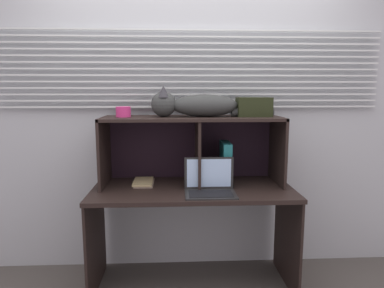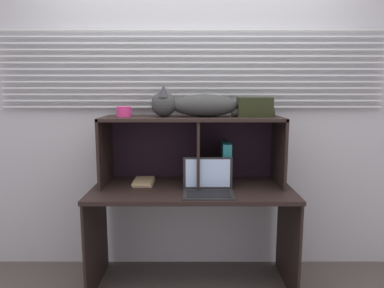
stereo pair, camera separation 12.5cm
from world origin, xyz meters
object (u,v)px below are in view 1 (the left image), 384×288
at_px(binder_upright, 225,163).
at_px(small_basket, 123,112).
at_px(storage_box, 254,107).
at_px(cat, 195,105).
at_px(laptop, 210,186).
at_px(book_stack, 144,182).

relative_size(binder_upright, small_basket, 2.95).
distance_m(small_basket, storage_box, 0.96).
bearing_deg(small_basket, cat, 0.00).
bearing_deg(binder_upright, storage_box, 0.00).
height_order(cat, laptop, cat).
bearing_deg(cat, binder_upright, -0.00).
bearing_deg(storage_box, cat, 180.00).
bearing_deg(book_stack, storage_box, 0.34).
distance_m(book_stack, storage_box, 1.00).
bearing_deg(binder_upright, book_stack, -179.55).
xyz_separation_m(cat, storage_box, (0.43, -0.00, -0.02)).
bearing_deg(storage_box, small_basket, 180.00).
distance_m(cat, binder_upright, 0.49).
bearing_deg(small_basket, laptop, -22.32).
xyz_separation_m(laptop, small_basket, (-0.61, 0.25, 0.50)).
height_order(cat, small_basket, cat).
height_order(laptop, book_stack, laptop).
xyz_separation_m(cat, book_stack, (-0.39, -0.00, -0.58)).
bearing_deg(small_basket, storage_box, 0.00).
height_order(cat, binder_upright, cat).
relative_size(cat, storage_box, 3.62).
bearing_deg(storage_box, binder_upright, 180.00).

